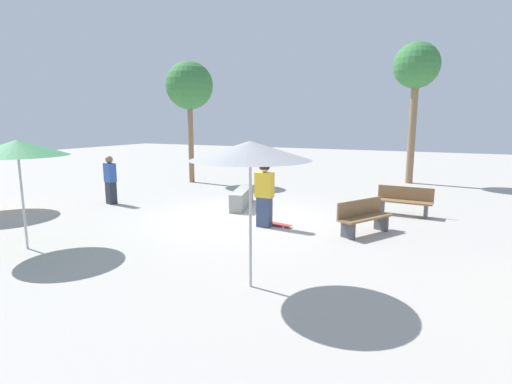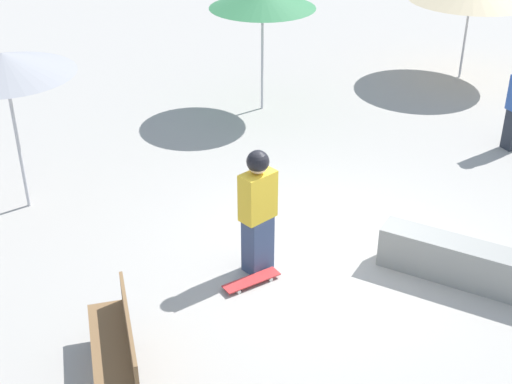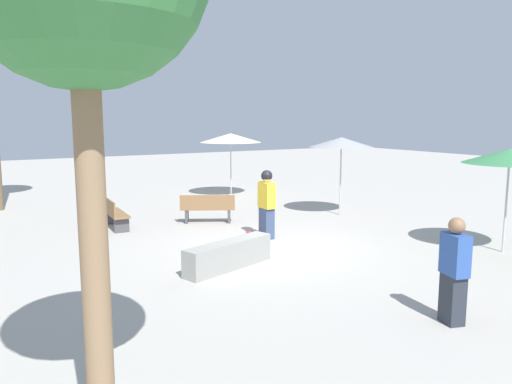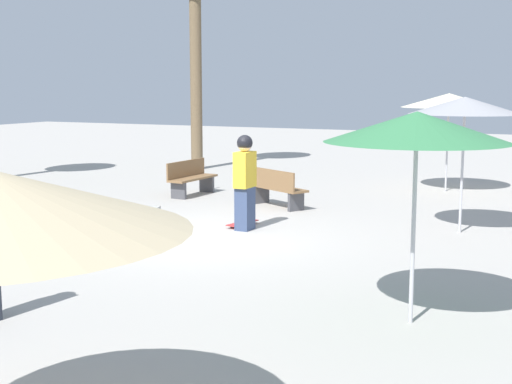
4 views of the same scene
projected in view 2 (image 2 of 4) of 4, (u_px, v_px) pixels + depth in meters
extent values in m
plane|color=#ADA8A0|center=(325.00, 256.00, 9.93)|extent=(60.00, 60.00, 0.00)
cube|color=#38476B|center=(258.00, 244.00, 9.48)|extent=(0.26, 0.37, 0.80)
cube|color=yellow|center=(258.00, 196.00, 9.12)|extent=(0.26, 0.47, 0.66)
sphere|color=beige|center=(258.00, 164.00, 8.90)|extent=(0.26, 0.26, 0.26)
sphere|color=black|center=(258.00, 161.00, 8.88)|extent=(0.29, 0.29, 0.29)
cube|color=red|center=(252.00, 280.00, 9.34)|extent=(0.34, 0.82, 0.02)
cylinder|color=silver|center=(239.00, 292.00, 9.18)|extent=(0.04, 0.06, 0.05)
cylinder|color=silver|center=(232.00, 285.00, 9.30)|extent=(0.04, 0.06, 0.05)
cylinder|color=silver|center=(271.00, 279.00, 9.41)|extent=(0.04, 0.06, 0.05)
cylinder|color=silver|center=(264.00, 273.00, 9.54)|extent=(0.04, 0.06, 0.05)
cube|color=gray|center=(463.00, 263.00, 9.30)|extent=(2.22, 1.07, 0.57)
cube|color=#47474C|center=(110.00, 328.00, 8.29)|extent=(0.26, 0.39, 0.40)
cube|color=olive|center=(112.00, 349.00, 7.66)|extent=(1.61, 1.15, 0.05)
cube|color=olive|center=(129.00, 330.00, 7.59)|extent=(1.42, 0.80, 0.40)
cylinder|color=#B7B7BC|center=(466.00, 33.00, 15.66)|extent=(0.05, 0.05, 2.03)
cylinder|color=#B7B7BC|center=(17.00, 137.00, 10.57)|extent=(0.05, 0.05, 2.37)
cone|color=#99999E|center=(4.00, 63.00, 10.01)|extent=(2.00, 2.00, 0.31)
cylinder|color=#B7B7BC|center=(262.00, 54.00, 14.01)|extent=(0.05, 0.05, 2.28)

